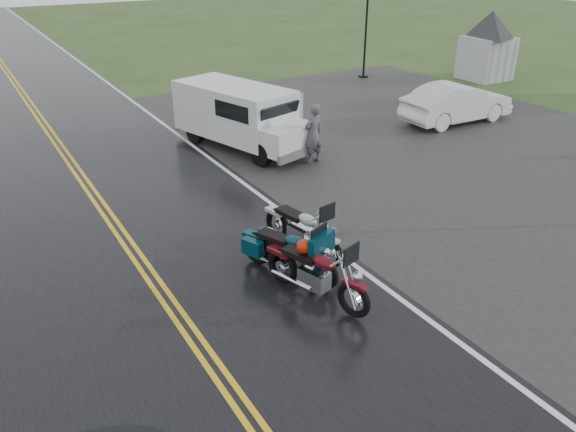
% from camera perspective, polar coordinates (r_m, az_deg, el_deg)
% --- Properties ---
extents(ground, '(120.00, 120.00, 0.00)m').
position_cam_1_polar(ground, '(9.63, -8.48, -13.76)').
color(ground, '#2D471E').
rests_on(ground, ground).
extents(road, '(8.00, 100.00, 0.04)m').
position_cam_1_polar(road, '(18.21, -21.01, 4.78)').
color(road, black).
rests_on(road, ground).
extents(parking_pad, '(14.00, 24.00, 0.03)m').
position_cam_1_polar(parking_pad, '(19.09, 16.86, 6.34)').
color(parking_pad, black).
rests_on(parking_pad, ground).
extents(visitor_center, '(16.00, 10.00, 4.80)m').
position_cam_1_polar(visitor_center, '(29.70, 19.89, 17.51)').
color(visitor_center, '#A8AAAD').
rests_on(visitor_center, ground).
extents(motorcycle_red, '(1.51, 2.51, 1.39)m').
position_cam_1_polar(motorcycle_red, '(9.96, 6.77, -7.10)').
color(motorcycle_red, '#520913').
rests_on(motorcycle_red, ground).
extents(motorcycle_teal, '(1.62, 2.40, 1.33)m').
position_cam_1_polar(motorcycle_teal, '(10.70, 3.63, -4.62)').
color(motorcycle_teal, '#052E3B').
rests_on(motorcycle_teal, ground).
extents(motorcycle_silver, '(1.22, 2.41, 1.36)m').
position_cam_1_polar(motorcycle_silver, '(11.41, 4.29, -2.46)').
color(motorcycle_silver, '#AAADB2').
rests_on(motorcycle_silver, ground).
extents(van_white, '(3.30, 5.53, 2.04)m').
position_cam_1_polar(van_white, '(16.69, -2.76, 8.31)').
color(van_white, silver).
rests_on(van_white, ground).
extents(person_at_van, '(0.73, 0.55, 1.82)m').
position_cam_1_polar(person_at_van, '(16.99, 2.60, 8.25)').
color(person_at_van, '#4C4C51').
rests_on(person_at_van, ground).
extents(sedan_white, '(4.39, 1.63, 1.43)m').
position_cam_1_polar(sedan_white, '(22.05, 16.77, 10.87)').
color(sedan_white, silver).
rests_on(sedan_white, ground).
extents(lamp_post_far_right, '(0.37, 0.37, 4.29)m').
position_cam_1_polar(lamp_post_far_right, '(28.64, 7.90, 17.95)').
color(lamp_post_far_right, black).
rests_on(lamp_post_far_right, ground).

